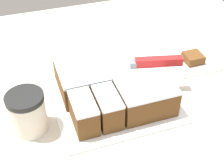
# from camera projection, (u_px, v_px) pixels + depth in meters

# --- Properties ---
(cake_board) EXTENTS (0.32, 0.32, 0.01)m
(cake_board) POSITION_uv_depth(u_px,v_px,m) (112.00, 96.00, 0.85)
(cake_board) COLOR white
(cake_board) RESTS_ON countertop
(cake) EXTENTS (0.26, 0.26, 0.08)m
(cake) POSITION_uv_depth(u_px,v_px,m) (113.00, 83.00, 0.83)
(cake) COLOR brown
(cake) RESTS_ON cake_board
(knife) EXTENTS (0.28, 0.09, 0.02)m
(knife) POSITION_uv_depth(u_px,v_px,m) (149.00, 62.00, 0.82)
(knife) COLOR silver
(knife) RESTS_ON cake
(coffee_cup) EXTENTS (0.09, 0.09, 0.11)m
(coffee_cup) POSITION_uv_depth(u_px,v_px,m) (28.00, 112.00, 0.73)
(coffee_cup) COLOR beige
(coffee_cup) RESTS_ON countertop
(paper_napkin) EXTENTS (0.13, 0.13, 0.01)m
(paper_napkin) POSITION_uv_depth(u_px,v_px,m) (192.00, 62.00, 0.98)
(paper_napkin) COLOR white
(paper_napkin) RESTS_ON countertop
(brownie) EXTENTS (0.06, 0.06, 0.03)m
(brownie) POSITION_uv_depth(u_px,v_px,m) (193.00, 58.00, 0.97)
(brownie) COLOR brown
(brownie) RESTS_ON paper_napkin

